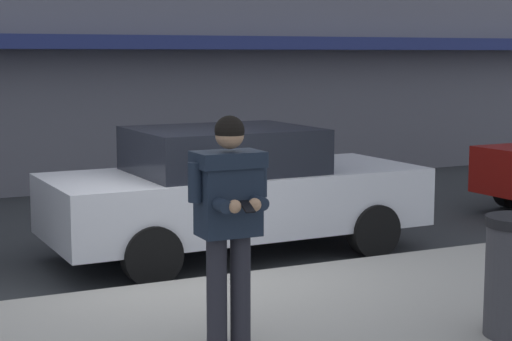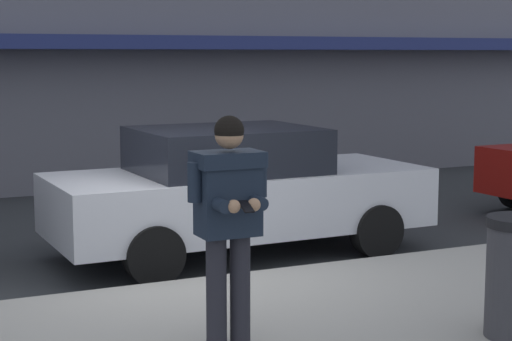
% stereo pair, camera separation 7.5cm
% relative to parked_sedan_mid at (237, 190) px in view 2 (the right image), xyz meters
% --- Properties ---
extents(ground_plane, '(80.00, 80.00, 0.00)m').
position_rel_parked_sedan_mid_xyz_m(ground_plane, '(-1.11, -1.09, -0.79)').
color(ground_plane, '#2B2D30').
extents(curb_paint_line, '(28.00, 0.12, 0.01)m').
position_rel_parked_sedan_mid_xyz_m(curb_paint_line, '(-0.11, -1.04, -0.79)').
color(curb_paint_line, silver).
rests_on(curb_paint_line, ground).
extents(parked_sedan_mid, '(4.55, 2.02, 1.54)m').
position_rel_parked_sedan_mid_xyz_m(parked_sedan_mid, '(0.00, 0.00, 0.00)').
color(parked_sedan_mid, silver).
rests_on(parked_sedan_mid, ground).
extents(man_texting_on_phone, '(0.65, 0.58, 1.81)m').
position_rel_parked_sedan_mid_xyz_m(man_texting_on_phone, '(-1.51, -3.32, 0.46)').
color(man_texting_on_phone, '#23232B').
rests_on(man_texting_on_phone, sidewalk).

